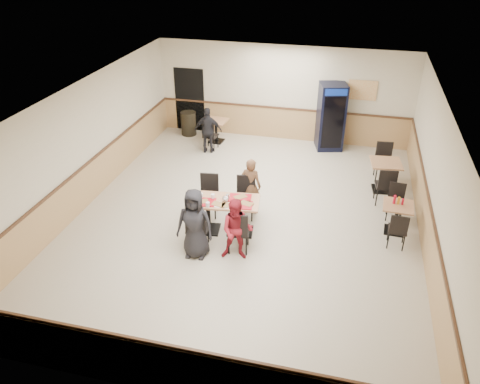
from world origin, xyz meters
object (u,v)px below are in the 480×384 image
(diner_man_opposite, at_px, (251,186))
(pepsi_cooler, at_px, (331,117))
(side_table_near, at_px, (397,214))
(diner_woman_right, at_px, (237,230))
(main_table, at_px, (225,211))
(diner_woman_left, at_px, (195,224))
(back_table, at_px, (216,127))
(lone_diner, at_px, (208,130))
(side_table_far, at_px, (385,172))
(trash_bin, at_px, (189,123))

(diner_man_opposite, bearing_deg, pepsi_cooler, -103.66)
(side_table_near, bearing_deg, diner_woman_right, -151.16)
(main_table, bearing_deg, diner_woman_left, -117.90)
(diner_woman_left, relative_size, back_table, 2.11)
(main_table, bearing_deg, diner_man_opposite, 62.10)
(diner_man_opposite, xyz_separation_m, lone_diner, (-2.00, 3.04, 0.01))
(side_table_near, bearing_deg, main_table, -166.23)
(diner_woman_left, xyz_separation_m, lone_diner, (-1.27, 5.00, -0.07))
(side_table_near, xyz_separation_m, side_table_far, (-0.24, 1.91, 0.08))
(main_table, height_order, diner_woman_left, diner_woman_left)
(pepsi_cooler, bearing_deg, side_table_far, -71.11)
(side_table_far, bearing_deg, lone_diner, 166.98)
(diner_woman_right, bearing_deg, diner_woman_left, 179.84)
(side_table_far, xyz_separation_m, pepsi_cooler, (-1.60, 2.41, 0.47))
(trash_bin, bearing_deg, side_table_far, -20.88)
(back_table, bearing_deg, diner_woman_left, -77.70)
(pepsi_cooler, bearing_deg, side_table_near, -81.71)
(lone_diner, bearing_deg, diner_woman_right, 105.24)
(lone_diner, bearing_deg, diner_woman_left, 95.90)
(side_table_far, bearing_deg, trash_bin, 159.12)
(diner_woman_right, distance_m, side_table_near, 3.71)
(side_table_near, bearing_deg, side_table_far, 97.04)
(main_table, bearing_deg, side_table_far, 31.45)
(back_table, bearing_deg, pepsi_cooler, 6.33)
(main_table, height_order, diner_woman_right, diner_woman_right)
(diner_man_opposite, bearing_deg, main_table, 75.77)
(diner_woman_left, bearing_deg, diner_woman_right, 4.84)
(main_table, height_order, side_table_near, main_table)
(diner_man_opposite, height_order, pepsi_cooler, pepsi_cooler)
(side_table_near, bearing_deg, diner_man_opposite, 178.89)
(diner_woman_right, distance_m, pepsi_cooler, 6.28)
(side_table_far, height_order, back_table, side_table_far)
(diner_woman_left, distance_m, side_table_far, 5.44)
(diner_woman_right, distance_m, back_table, 6.10)
(diner_man_opposite, xyz_separation_m, pepsi_cooler, (1.54, 4.26, 0.32))
(diner_woman_left, height_order, side_table_near, diner_woman_left)
(back_table, bearing_deg, side_table_near, -36.13)
(main_table, bearing_deg, back_table, 101.21)
(lone_diner, bearing_deg, diner_man_opposite, 115.05)
(main_table, xyz_separation_m, pepsi_cooler, (1.90, 5.24, 0.48))
(diner_woman_left, relative_size, diner_man_opposite, 1.11)
(lone_diner, xyz_separation_m, back_table, (0.00, 0.82, -0.23))
(back_table, xyz_separation_m, pepsi_cooler, (3.54, 0.39, 0.54))
(main_table, distance_m, diner_woman_left, 1.07)
(diner_woman_right, height_order, back_table, diner_woman_right)
(main_table, height_order, pepsi_cooler, pepsi_cooler)
(diner_man_opposite, height_order, side_table_far, diner_man_opposite)
(diner_man_opposite, xyz_separation_m, side_table_near, (3.38, -0.07, -0.24))
(lone_diner, bearing_deg, side_table_far, 158.63)
(back_table, height_order, pepsi_cooler, pepsi_cooler)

